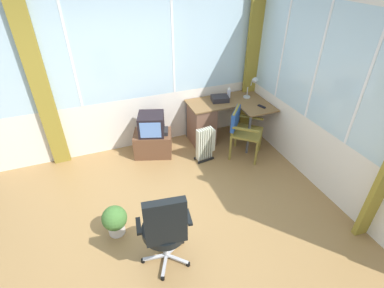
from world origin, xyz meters
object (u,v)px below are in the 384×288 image
Objects in this scene: desk_lamp at (253,85)px; tv_remote at (262,106)px; tv_on_stand at (153,137)px; potted_plant at (115,220)px; paper_tray at (220,99)px; office_chair at (165,228)px; desk at (206,121)px; spray_bottle at (229,93)px; space_heater at (206,144)px; wooden_armchair at (241,126)px.

desk_lamp is 0.46m from tv_remote.
tv_on_stand is 1.86× the size of potted_plant.
paper_tray is 2.88m from office_chair.
desk is 6.44× the size of spray_bottle.
desk_lamp is at bearing -8.85° from paper_tray.
tv_remote is 0.67m from spray_bottle.
space_heater is (1.21, 1.73, -0.31)m from office_chair.
space_heater is (0.80, -0.48, -0.04)m from tv_on_stand.
paper_tray is 0.91m from space_heater.
desk_lamp is at bearing 23.07° from space_heater.
paper_tray is (-0.61, 0.09, -0.21)m from desk_lamp.
tv_on_stand is (0.41, 2.21, -0.28)m from office_chair.
space_heater reaches higher than potted_plant.
spray_bottle is at bearing 16.39° from paper_tray.
desk is at bearing 39.78° from potted_plant.
desk_lamp is 0.45m from spray_bottle.
tv_on_stand is (-1.41, 0.55, -0.22)m from wooden_armchair.
tv_remote reaches higher than space_heater.
tv_remote is 1.97m from tv_on_stand.
desk is 1.60× the size of wooden_armchair.
wooden_armchair is 2.53m from potted_plant.
office_chair is at bearing -125.06° from space_heater.
wooden_armchair is 2.47m from office_chair.
spray_bottle is (-0.40, 0.16, -0.15)m from desk_lamp.
spray_bottle is 0.23m from paper_tray.
wooden_armchair is at bearing 42.32° from office_chair.
office_chair is (-1.72, -2.30, -0.19)m from paper_tray.
desk_lamp is 2.03m from tv_on_stand.
office_chair is at bearing -54.32° from potted_plant.
tv_remote is 0.75m from paper_tray.
office_chair is 2.14m from space_heater.
office_chair is (-1.82, -1.66, 0.06)m from wooden_armchair.
desk is at bearing 175.88° from desk_lamp.
paper_tray is at bearing 48.36° from space_heater.
spray_bottle reaches higher than wooden_armchair.
desk_lamp is 0.64× the size of space_heater.
desk_lamp is at bearing 47.17° from wooden_armchair.
potted_plant is at bearing -120.19° from tv_on_stand.
spray_bottle is at bearing 103.70° from tv_remote.
wooden_armchair is (-0.11, -0.70, -0.31)m from spray_bottle.
spray_bottle reaches higher than space_heater.
wooden_armchair is at bearing -6.52° from space_heater.
desk_lamp is 0.87m from wooden_armchair.
potted_plant is (-2.78, -1.14, -0.55)m from tv_remote.
wooden_armchair reaches higher than tv_remote.
paper_tray reaches higher than tv_on_stand.
office_chair is 0.91m from potted_plant.
space_heater is (-1.08, -0.08, -0.47)m from tv_remote.
paper_tray reaches higher than tv_remote.
space_heater is at bearing 164.38° from tv_remote.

